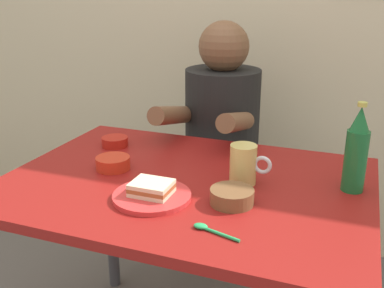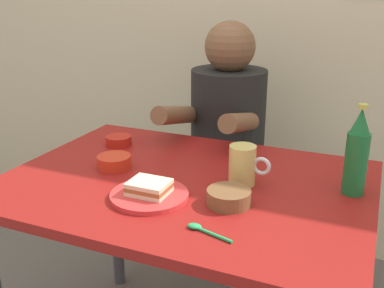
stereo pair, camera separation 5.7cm
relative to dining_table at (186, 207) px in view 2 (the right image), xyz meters
name	(u,v)px [view 2 (the right image)]	position (x,y,z in m)	size (l,w,h in m)	color
dining_table	(186,207)	(0.00, 0.00, 0.00)	(1.10, 0.80, 0.74)	maroon
stool	(226,204)	(-0.08, 0.63, -0.30)	(0.34, 0.34, 0.45)	#4C4C51
person_seated	(227,118)	(-0.08, 0.62, 0.12)	(0.33, 0.56, 0.72)	black
plate_orange	(149,195)	(-0.04, -0.15, 0.10)	(0.22, 0.22, 0.01)	red
sandwich	(149,187)	(-0.04, -0.15, 0.13)	(0.11, 0.09, 0.04)	beige
beer_mug	(243,165)	(0.17, 0.04, 0.15)	(0.13, 0.08, 0.12)	#D1BC66
beer_bottle	(357,154)	(0.48, 0.10, 0.21)	(0.06, 0.06, 0.26)	#19602D
sauce_bowl_chili	(113,162)	(-0.25, 0.00, 0.12)	(0.11, 0.11, 0.04)	red
condiment_bowl_brown	(229,196)	(0.17, -0.10, 0.12)	(0.12, 0.12, 0.04)	brown
sambal_bowl_red	(119,140)	(-0.36, 0.20, 0.11)	(0.10, 0.10, 0.03)	#B21E14
spoon	(202,229)	(0.16, -0.26, 0.10)	(0.13, 0.05, 0.01)	#26A559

